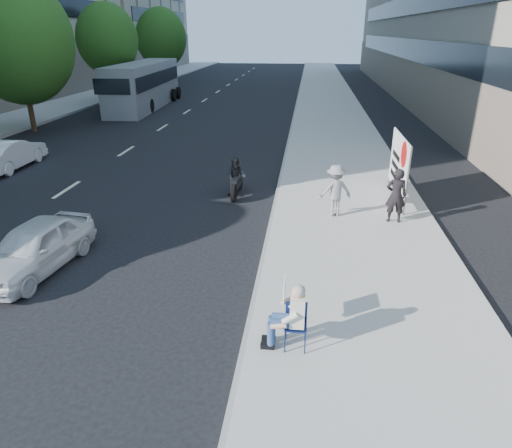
# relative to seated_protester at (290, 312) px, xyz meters

# --- Properties ---
(ground) EXTENTS (160.00, 160.00, 0.00)m
(ground) POSITION_rel_seated_protester_xyz_m (-2.29, 0.49, -0.87)
(ground) COLOR black
(ground) RESTS_ON ground
(near_sidewalk) EXTENTS (5.00, 120.00, 0.15)m
(near_sidewalk) POSITION_rel_seated_protester_xyz_m (1.71, 20.49, -0.80)
(near_sidewalk) COLOR #ACA8A1
(near_sidewalk) RESTS_ON ground
(far_sidewalk) EXTENTS (4.50, 120.00, 0.15)m
(far_sidewalk) POSITION_rel_seated_protester_xyz_m (-19.04, 20.49, -0.80)
(far_sidewalk) COLOR #ACA8A1
(far_sidewalk) RESTS_ON ground
(tree_far_c) EXTENTS (6.00, 6.00, 8.47)m
(tree_far_c) POSITION_rel_seated_protester_xyz_m (-15.99, 18.49, 4.15)
(tree_far_c) COLOR #382616
(tree_far_c) RESTS_ON ground
(tree_far_d) EXTENTS (4.80, 4.80, 7.65)m
(tree_far_d) POSITION_rel_seated_protester_xyz_m (-15.99, 30.49, 4.01)
(tree_far_d) COLOR #382616
(tree_far_d) RESTS_ON ground
(tree_far_e) EXTENTS (5.40, 5.40, 7.89)m
(tree_far_e) POSITION_rel_seated_protester_xyz_m (-15.99, 44.49, 3.91)
(tree_far_e) COLOR #382616
(tree_far_e) RESTS_ON ground
(seated_protester) EXTENTS (0.83, 1.12, 1.31)m
(seated_protester) POSITION_rel_seated_protester_xyz_m (0.00, 0.00, 0.00)
(seated_protester) COLOR #121F50
(seated_protester) RESTS_ON near_sidewalk
(jogger) EXTENTS (1.20, 0.91, 1.64)m
(jogger) POSITION_rel_seated_protester_xyz_m (1.10, 6.66, 0.09)
(jogger) COLOR gray
(jogger) RESTS_ON near_sidewalk
(pedestrian_woman) EXTENTS (0.62, 0.41, 1.68)m
(pedestrian_woman) POSITION_rel_seated_protester_xyz_m (2.88, 6.34, 0.11)
(pedestrian_woman) COLOR black
(pedestrian_woman) RESTS_ON near_sidewalk
(protest_banner) EXTENTS (0.08, 3.06, 2.20)m
(protest_banner) POSITION_rel_seated_protester_xyz_m (3.27, 8.41, 0.53)
(protest_banner) COLOR #4C4C4C
(protest_banner) RESTS_ON near_sidewalk
(white_sedan_near) EXTENTS (1.89, 3.76, 1.23)m
(white_sedan_near) POSITION_rel_seated_protester_xyz_m (-6.42, 2.49, -0.26)
(white_sedan_near) COLOR silver
(white_sedan_near) RESTS_ON ground
(white_sedan_mid) EXTENTS (1.40, 3.84, 1.26)m
(white_sedan_mid) POSITION_rel_seated_protester_xyz_m (-12.61, 11.03, -0.24)
(white_sedan_mid) COLOR white
(white_sedan_mid) RESTS_ON ground
(motorcycle) EXTENTS (0.72, 2.05, 1.42)m
(motorcycle) POSITION_rel_seated_protester_xyz_m (-2.29, 8.53, -0.24)
(motorcycle) COLOR black
(motorcycle) RESTS_ON ground
(bus) EXTENTS (3.12, 12.16, 3.30)m
(bus) POSITION_rel_seated_protester_xyz_m (-12.52, 28.26, 0.76)
(bus) COLOR gray
(bus) RESTS_ON ground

